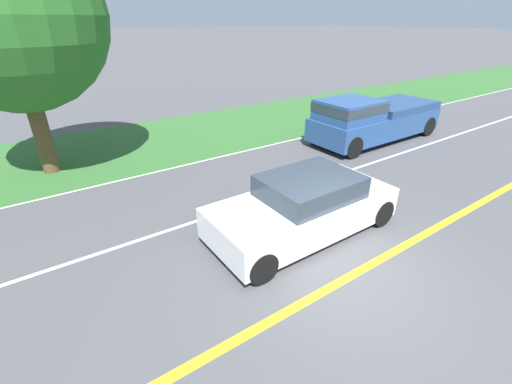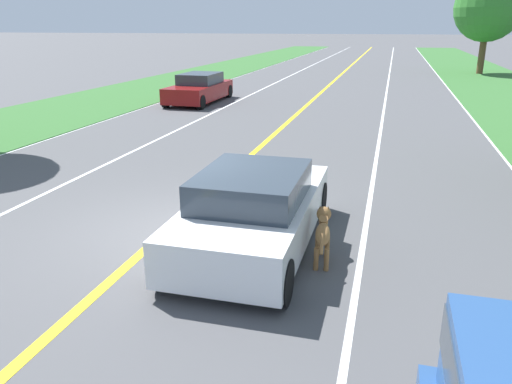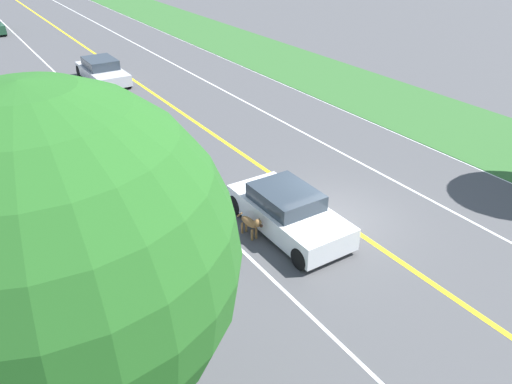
{
  "view_description": "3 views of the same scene",
  "coord_description": "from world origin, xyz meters",
  "px_view_note": "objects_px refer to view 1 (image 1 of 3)",
  "views": [
    {
      "loc": [
        -3.16,
        4.37,
        4.4
      ],
      "look_at": [
        2.58,
        0.39,
        0.85
      ],
      "focal_mm": 24.0,
      "sensor_mm": 36.0,
      "label": 1
    },
    {
      "loc": [
        3.75,
        -7.79,
        3.57
      ],
      "look_at": [
        1.63,
        0.09,
        0.82
      ],
      "focal_mm": 35.0,
      "sensor_mm": 36.0,
      "label": 2
    },
    {
      "loc": [
        9.61,
        10.1,
        8.66
      ],
      "look_at": [
        2.4,
        -1.07,
        1.18
      ],
      "focal_mm": 35.0,
      "sensor_mm": 36.0,
      "label": 3
    }
  ],
  "objects_px": {
    "dog": "(280,190)",
    "roadside_tree_right_near": "(7,16)",
    "pickup_truck": "(372,118)",
    "ego_car": "(304,207)"
  },
  "relations": [
    {
      "from": "ego_car",
      "to": "roadside_tree_right_near",
      "type": "xyz_separation_m",
      "value": [
        7.17,
        4.3,
        3.83
      ]
    },
    {
      "from": "dog",
      "to": "pickup_truck",
      "type": "distance_m",
      "value": 6.75
    },
    {
      "from": "dog",
      "to": "roadside_tree_right_near",
      "type": "xyz_separation_m",
      "value": [
        5.99,
        4.55,
        3.97
      ]
    },
    {
      "from": "dog",
      "to": "roadside_tree_right_near",
      "type": "height_order",
      "value": "roadside_tree_right_near"
    },
    {
      "from": "dog",
      "to": "roadside_tree_right_near",
      "type": "bearing_deg",
      "value": 31.22
    },
    {
      "from": "pickup_truck",
      "to": "roadside_tree_right_near",
      "type": "xyz_separation_m",
      "value": [
        3.74,
        10.9,
        3.55
      ]
    },
    {
      "from": "ego_car",
      "to": "pickup_truck",
      "type": "height_order",
      "value": "pickup_truck"
    },
    {
      "from": "roadside_tree_right_near",
      "to": "pickup_truck",
      "type": "bearing_deg",
      "value": -108.95
    },
    {
      "from": "pickup_truck",
      "to": "roadside_tree_right_near",
      "type": "relative_size",
      "value": 0.81
    },
    {
      "from": "roadside_tree_right_near",
      "to": "ego_car",
      "type": "bearing_deg",
      "value": -149.05
    }
  ]
}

